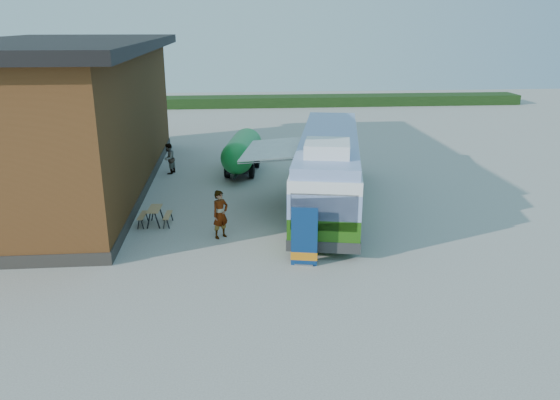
{
  "coord_description": "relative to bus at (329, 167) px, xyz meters",
  "views": [
    {
      "loc": [
        -1.99,
        -18.35,
        8.35
      ],
      "look_at": [
        -0.16,
        2.71,
        1.4
      ],
      "focal_mm": 35.0,
      "sensor_mm": 36.0,
      "label": 1
    }
  ],
  "objects": [
    {
      "name": "awning",
      "position": [
        -2.36,
        -0.08,
        0.99
      ],
      "size": [
        3.5,
        4.8,
        0.53
      ],
      "rotation": [
        0.0,
        0.0,
        -0.2
      ],
      "color": "white",
      "rests_on": "ground"
    },
    {
      "name": "picnic_table",
      "position": [
        -7.82,
        -1.89,
        -1.32
      ],
      "size": [
        1.38,
        1.24,
        0.76
      ],
      "rotation": [
        0.0,
        0.0,
        -0.05
      ],
      "color": "tan",
      "rests_on": "ground"
    },
    {
      "name": "person_a",
      "position": [
        -4.99,
        -3.57,
        -0.9
      ],
      "size": [
        0.86,
        0.81,
        1.98
      ],
      "primitive_type": "imported",
      "rotation": [
        0.0,
        0.0,
        0.65
      ],
      "color": "#999999",
      "rests_on": "ground"
    },
    {
      "name": "barn",
      "position": [
        -12.89,
        4.09,
        1.7
      ],
      "size": [
        9.6,
        21.2,
        7.5
      ],
      "color": "brown",
      "rests_on": "ground"
    },
    {
      "name": "banner",
      "position": [
        -1.99,
        -6.53,
        -0.99
      ],
      "size": [
        0.95,
        0.31,
        2.2
      ],
      "rotation": [
        0.0,
        0.0,
        -0.2
      ],
      "color": "navy",
      "rests_on": "ground"
    },
    {
      "name": "bus",
      "position": [
        0.0,
        0.0,
        0.0
      ],
      "size": [
        5.19,
        13.13,
        3.95
      ],
      "rotation": [
        0.0,
        0.0,
        -0.2
      ],
      "color": "#3A6F12",
      "rests_on": "ground"
    },
    {
      "name": "slurry_tanker",
      "position": [
        -3.89,
        6.36,
        -0.62
      ],
      "size": [
        2.43,
        5.91,
        2.21
      ],
      "rotation": [
        0.0,
        0.0,
        -0.17
      ],
      "color": "green",
      "rests_on": "ground"
    },
    {
      "name": "person_b",
      "position": [
        -8.09,
        6.49,
        -1.01
      ],
      "size": [
        0.92,
        1.03,
        1.76
      ],
      "primitive_type": "imported",
      "rotation": [
        0.0,
        0.0,
        -1.93
      ],
      "color": "#999999",
      "rests_on": "ground"
    },
    {
      "name": "hedge",
      "position": [
        5.61,
        32.09,
        -1.39
      ],
      "size": [
        40.0,
        3.0,
        1.0
      ],
      "primitive_type": "cube",
      "color": "#264419",
      "rests_on": "ground"
    },
    {
      "name": "ground",
      "position": [
        -2.39,
        -5.91,
        -1.89
      ],
      "size": [
        100.0,
        100.0,
        0.0
      ],
      "primitive_type": "plane",
      "color": "#BCB7AD",
      "rests_on": "ground"
    }
  ]
}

